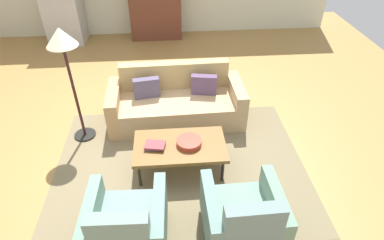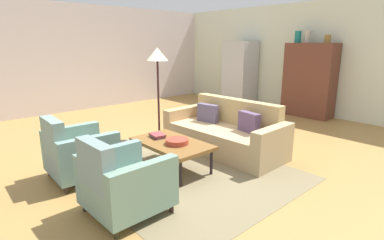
{
  "view_description": "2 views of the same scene",
  "coord_description": "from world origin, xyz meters",
  "px_view_note": "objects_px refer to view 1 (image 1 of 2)",
  "views": [
    {
      "loc": [
        0.37,
        -3.92,
        3.2
      ],
      "look_at": [
        0.63,
        -0.67,
        0.76
      ],
      "focal_mm": 30.39,
      "sensor_mm": 36.0,
      "label": 1
    },
    {
      "loc": [
        3.78,
        -3.34,
        1.81
      ],
      "look_at": [
        0.7,
        -0.56,
        0.75
      ],
      "focal_mm": 28.53,
      "sensor_mm": 36.0,
      "label": 2
    }
  ],
  "objects_px": {
    "coffee_table": "(180,147)",
    "refrigerator": "(61,3)",
    "cabinet": "(155,0)",
    "couch": "(176,102)",
    "armchair_left": "(127,229)",
    "fruit_bowl": "(189,142)",
    "floor_lamp": "(63,48)",
    "armchair_right": "(244,221)",
    "book_stack": "(155,146)"
  },
  "relations": [
    {
      "from": "armchair_left",
      "to": "book_stack",
      "type": "relative_size",
      "value": 3.12
    },
    {
      "from": "coffee_table",
      "to": "refrigerator",
      "type": "relative_size",
      "value": 0.65
    },
    {
      "from": "couch",
      "to": "armchair_right",
      "type": "xyz_separation_m",
      "value": [
        0.6,
        -2.35,
        0.06
      ]
    },
    {
      "from": "book_stack",
      "to": "refrigerator",
      "type": "bearing_deg",
      "value": 115.14
    },
    {
      "from": "refrigerator",
      "to": "book_stack",
      "type": "bearing_deg",
      "value": -64.86
    },
    {
      "from": "couch",
      "to": "coffee_table",
      "type": "bearing_deg",
      "value": 88.59
    },
    {
      "from": "armchair_right",
      "to": "floor_lamp",
      "type": "xyz_separation_m",
      "value": [
        -2.03,
        1.98,
        1.1
      ]
    },
    {
      "from": "fruit_bowl",
      "to": "floor_lamp",
      "type": "height_order",
      "value": "floor_lamp"
    },
    {
      "from": "fruit_bowl",
      "to": "cabinet",
      "type": "xyz_separation_m",
      "value": [
        -0.46,
        4.62,
        0.45
      ]
    },
    {
      "from": "armchair_left",
      "to": "book_stack",
      "type": "xyz_separation_m",
      "value": [
        0.28,
        1.14,
        0.1
      ]
    },
    {
      "from": "armchair_right",
      "to": "cabinet",
      "type": "relative_size",
      "value": 0.49
    },
    {
      "from": "armchair_left",
      "to": "floor_lamp",
      "type": "distance_m",
      "value": 2.41
    },
    {
      "from": "couch",
      "to": "armchair_right",
      "type": "height_order",
      "value": "armchair_right"
    },
    {
      "from": "floor_lamp",
      "to": "book_stack",
      "type": "bearing_deg",
      "value": -37.03
    },
    {
      "from": "armchair_right",
      "to": "cabinet",
      "type": "distance_m",
      "value": 5.89
    },
    {
      "from": "coffee_table",
      "to": "armchair_left",
      "type": "distance_m",
      "value": 1.31
    },
    {
      "from": "book_stack",
      "to": "floor_lamp",
      "type": "distance_m",
      "value": 1.71
    },
    {
      "from": "coffee_table",
      "to": "fruit_bowl",
      "type": "height_order",
      "value": "fruit_bowl"
    },
    {
      "from": "couch",
      "to": "book_stack",
      "type": "distance_m",
      "value": 1.26
    },
    {
      "from": "book_stack",
      "to": "floor_lamp",
      "type": "xyz_separation_m",
      "value": [
        -1.11,
        0.84,
        1.0
      ]
    },
    {
      "from": "armchair_left",
      "to": "fruit_bowl",
      "type": "bearing_deg",
      "value": 60.29
    },
    {
      "from": "cabinet",
      "to": "couch",
      "type": "bearing_deg",
      "value": -84.41
    },
    {
      "from": "book_stack",
      "to": "floor_lamp",
      "type": "bearing_deg",
      "value": 142.97
    },
    {
      "from": "floor_lamp",
      "to": "coffee_table",
      "type": "bearing_deg",
      "value": -29.62
    },
    {
      "from": "book_stack",
      "to": "armchair_right",
      "type": "bearing_deg",
      "value": -51.12
    },
    {
      "from": "floor_lamp",
      "to": "cabinet",
      "type": "bearing_deg",
      "value": 74.0
    },
    {
      "from": "couch",
      "to": "refrigerator",
      "type": "relative_size",
      "value": 1.15
    },
    {
      "from": "armchair_right",
      "to": "book_stack",
      "type": "xyz_separation_m",
      "value": [
        -0.92,
        1.14,
        0.1
      ]
    },
    {
      "from": "cabinet",
      "to": "refrigerator",
      "type": "relative_size",
      "value": 0.97
    },
    {
      "from": "couch",
      "to": "floor_lamp",
      "type": "distance_m",
      "value": 1.87
    },
    {
      "from": "floor_lamp",
      "to": "armchair_right",
      "type": "bearing_deg",
      "value": -44.26
    },
    {
      "from": "armchair_left",
      "to": "floor_lamp",
      "type": "bearing_deg",
      "value": 114.78
    },
    {
      "from": "book_stack",
      "to": "refrigerator",
      "type": "distance_m",
      "value": 5.04
    },
    {
      "from": "cabinet",
      "to": "fruit_bowl",
      "type": "bearing_deg",
      "value": -84.32
    },
    {
      "from": "cabinet",
      "to": "floor_lamp",
      "type": "bearing_deg",
      "value": -106.0
    },
    {
      "from": "armchair_left",
      "to": "refrigerator",
      "type": "distance_m",
      "value": 6.0
    },
    {
      "from": "fruit_bowl",
      "to": "book_stack",
      "type": "xyz_separation_m",
      "value": [
        -0.44,
        -0.03,
        -0.01
      ]
    },
    {
      "from": "fruit_bowl",
      "to": "book_stack",
      "type": "height_order",
      "value": "fruit_bowl"
    },
    {
      "from": "couch",
      "to": "armchair_right",
      "type": "relative_size",
      "value": 2.41
    },
    {
      "from": "armchair_left",
      "to": "fruit_bowl",
      "type": "height_order",
      "value": "armchair_left"
    },
    {
      "from": "couch",
      "to": "book_stack",
      "type": "bearing_deg",
      "value": 73.85
    },
    {
      "from": "armchair_right",
      "to": "fruit_bowl",
      "type": "height_order",
      "value": "armchair_right"
    },
    {
      "from": "armchair_left",
      "to": "floor_lamp",
      "type": "height_order",
      "value": "floor_lamp"
    },
    {
      "from": "armchair_right",
      "to": "book_stack",
      "type": "height_order",
      "value": "armchair_right"
    },
    {
      "from": "armchair_left",
      "to": "fruit_bowl",
      "type": "relative_size",
      "value": 2.7
    },
    {
      "from": "armchair_left",
      "to": "cabinet",
      "type": "relative_size",
      "value": 0.49
    },
    {
      "from": "coffee_table",
      "to": "book_stack",
      "type": "height_order",
      "value": "book_stack"
    },
    {
      "from": "floor_lamp",
      "to": "armchair_left",
      "type": "bearing_deg",
      "value": -67.31
    },
    {
      "from": "coffee_table",
      "to": "refrigerator",
      "type": "distance_m",
      "value": 5.16
    },
    {
      "from": "armchair_left",
      "to": "armchair_right",
      "type": "bearing_deg",
      "value": 2.09
    }
  ]
}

